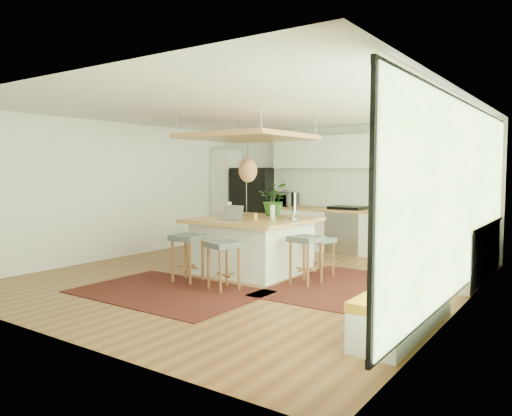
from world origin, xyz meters
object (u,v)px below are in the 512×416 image
Objects in this scene: fridge at (253,205)px; island at (253,245)px; stool_near_left at (188,259)px; stool_left_side at (208,245)px; microwave at (284,198)px; laptop at (230,213)px; stool_right_front at (306,261)px; monitor at (293,204)px; stool_right_back at (321,255)px; island_plant at (274,203)px; stool_near_right at (224,266)px.

island is (1.93, -2.73, -0.46)m from fridge.
stool_near_left is 1.52m from stool_left_side.
microwave is (-1.04, 2.72, 0.65)m from island.
stool_near_left is at bearing -121.07° from laptop.
fridge reaches higher than stool_right_front.
laptop is at bearing 63.88° from stool_near_left.
stool_right_front is 1.47× the size of monitor.
fridge is at bearing 114.49° from laptop.
fridge is at bearing 135.93° from stool_right_front.
fridge is at bearing 141.92° from stool_right_back.
laptop reaches higher than stool_right_back.
island_plant is (-1.12, 0.85, 0.81)m from stool_right_front.
island reaches higher than stool_left_side.
stool_right_back is 1.08× the size of island_plant.
fridge is 4.83× the size of laptop.
stool_near_left reaches higher than stool_right_back.
stool_left_side is 1.43m from laptop.
island_plant is (-1.04, 0.21, 0.81)m from stool_right_back.
fridge is 2.81× the size of stool_right_back.
stool_right_back is at bearing 96.92° from stool_right_front.
stool_near_right is at bearing -62.90° from laptop.
monitor is (-0.56, 0.58, 0.83)m from stool_right_front.
stool_near_left reaches higher than stool_near_right.
stool_near_right is 1.29m from stool_right_front.
microwave is at bearing 132.36° from stool_right_back.
island_plant reaches higher than microwave.
stool_near_left is at bearing -71.43° from monitor.
island is at bearing 106.89° from stool_near_right.
stool_right_front is 1.29× the size of microwave.
monitor reaches higher than stool_right_front.
stool_right_front is at bearing 29.27° from stool_near_left.
stool_left_side is 1.29× the size of island_plant.
stool_near_left is 2.18m from stool_right_back.
monitor is (-0.49, -0.06, 0.83)m from stool_right_back.
stool_near_right is 1.41× the size of monitor.
monitor is at bearing 43.65° from laptop.
stool_left_side is 1.51m from island_plant.
microwave is (0.89, -0.02, 0.19)m from fridge.
microwave reaches higher than stool_near_right.
stool_near_left is 1.29× the size of microwave.
fridge reaches higher than laptop.
stool_near_right is at bearing -73.11° from island.
laptop is at bearing -64.02° from microwave.
island is at bearing -59.44° from microwave.
island_plant is (1.13, -2.17, 0.04)m from microwave.
monitor reaches higher than microwave.
island is 1.38m from stool_near_right.
microwave is (0.08, 2.58, 0.76)m from stool_left_side.
island is 1.01m from monitor.
microwave is at bearing 178.38° from monitor.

